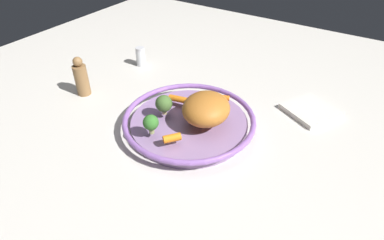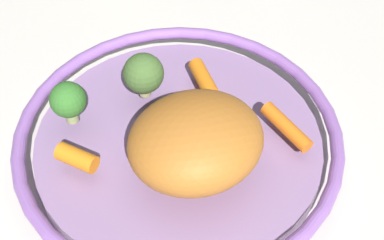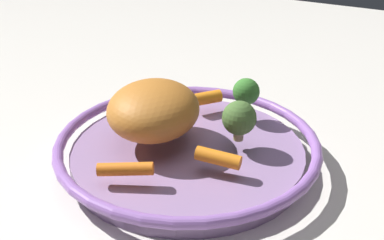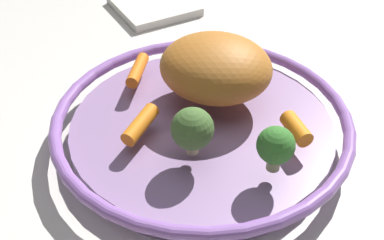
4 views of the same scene
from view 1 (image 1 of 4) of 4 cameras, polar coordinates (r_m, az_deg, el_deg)
name	(u,v)px [view 1 (image 1 of 4)]	position (r m, az deg, el deg)	size (l,w,h in m)	color
ground_plane	(189,128)	(0.86, -0.50, -1.48)	(1.84, 1.84, 0.00)	beige
serving_bowl	(189,122)	(0.84, -0.51, -0.34)	(0.35, 0.35, 0.04)	#8E709E
roast_chicken_piece	(206,109)	(0.80, 2.51, 2.04)	(0.13, 0.12, 0.07)	#B46A26
baby_carrot_back	(218,97)	(0.90, 4.59, 4.08)	(0.02, 0.02, 0.06)	orange
baby_carrot_left	(172,138)	(0.75, -3.56, -3.20)	(0.02, 0.02, 0.04)	orange
baby_carrot_near_rim	(178,99)	(0.88, -2.43, 3.73)	(0.02, 0.02, 0.05)	orange
broccoli_floret_large	(164,104)	(0.83, -5.02, 2.89)	(0.04, 0.04, 0.05)	tan
broccoli_floret_small	(151,123)	(0.77, -7.31, -0.51)	(0.04, 0.04, 0.05)	#99A866
salt_shaker	(141,57)	(1.17, -9.10, 11.04)	(0.03, 0.03, 0.07)	silver
pepper_mill	(81,78)	(1.03, -19.03, 7.07)	(0.04, 0.04, 0.12)	olive
dish_towel	(310,110)	(0.97, 20.23, 1.64)	(0.13, 0.12, 0.01)	silver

